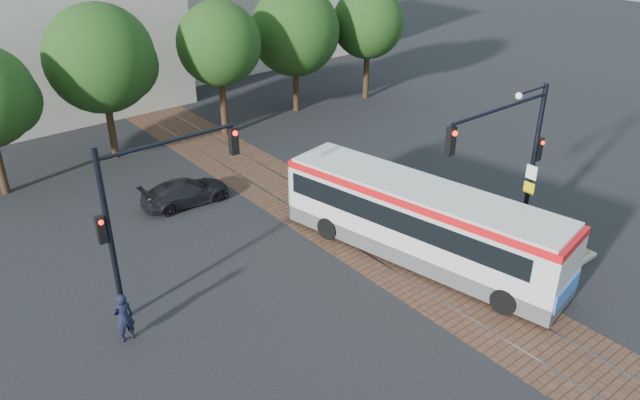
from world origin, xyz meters
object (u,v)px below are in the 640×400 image
(signal_pole_main, at_px, (517,145))
(parked_car, at_px, (186,192))
(traffic_island, at_px, (520,230))
(officer, at_px, (124,317))
(signal_pole_left, at_px, (142,203))
(city_bus, at_px, (420,219))

(signal_pole_main, distance_m, parked_car, 13.86)
(traffic_island, height_order, signal_pole_main, signal_pole_main)
(traffic_island, bearing_deg, officer, 165.34)
(signal_pole_left, distance_m, officer, 3.53)
(city_bus, distance_m, signal_pole_left, 9.82)
(city_bus, height_order, officer, city_bus)
(parked_car, bearing_deg, traffic_island, -137.20)
(signal_pole_main, height_order, officer, signal_pole_main)
(signal_pole_left, xyz_separation_m, officer, (-1.48, -1.06, -3.02))
(signal_pole_main, relative_size, officer, 3.55)
(signal_pole_left, height_order, officer, signal_pole_left)
(officer, bearing_deg, city_bus, 168.74)
(traffic_island, xyz_separation_m, signal_pole_main, (-0.96, 0.09, 3.83))
(city_bus, relative_size, signal_pole_left, 1.87)
(officer, bearing_deg, parked_car, -128.07)
(city_bus, xyz_separation_m, traffic_island, (4.23, -1.52, -1.31))
(city_bus, relative_size, officer, 6.63)
(traffic_island, bearing_deg, parked_car, 129.48)
(traffic_island, bearing_deg, signal_pole_left, 159.64)
(city_bus, xyz_separation_m, signal_pole_main, (3.28, -1.43, 2.52))
(signal_pole_left, height_order, parked_car, signal_pole_left)
(officer, relative_size, parked_car, 0.44)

